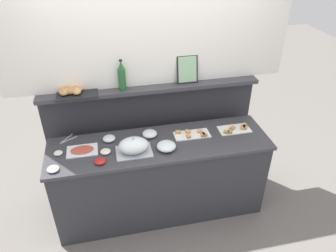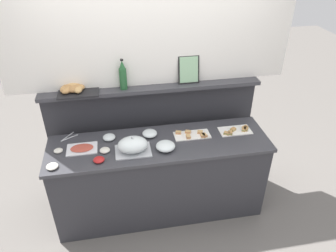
{
  "view_description": "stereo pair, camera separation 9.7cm",
  "coord_description": "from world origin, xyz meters",
  "px_view_note": "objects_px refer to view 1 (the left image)",
  "views": [
    {
      "loc": [
        -0.47,
        -2.56,
        2.79
      ],
      "look_at": [
        0.1,
        0.1,
        1.04
      ],
      "focal_mm": 34.45,
      "sensor_mm": 36.0,
      "label": 1
    },
    {
      "loc": [
        -0.38,
        -2.58,
        2.79
      ],
      "look_at": [
        0.1,
        0.1,
        1.04
      ],
      "focal_mm": 34.45,
      "sensor_mm": 36.0,
      "label": 2
    }
  ],
  "objects_px": {
    "serving_cloche": "(134,146)",
    "glass_bowl_small": "(109,139)",
    "condiment_bowl_red": "(105,152)",
    "condiment_bowl_cream": "(53,169)",
    "glass_bowl_large": "(150,134)",
    "condiment_bowl_teal": "(58,153)",
    "sandwich_platter_rear": "(235,129)",
    "serving_tongs": "(67,140)",
    "cold_cuts_platter": "(82,150)",
    "condiment_bowl_dark": "(100,161)",
    "bread_basket": "(72,90)",
    "glass_bowl_extra": "(166,146)",
    "framed_picture": "(187,69)",
    "sandwich_platter_side": "(193,134)",
    "wine_bottle_green": "(122,76)"
  },
  "relations": [
    {
      "from": "serving_tongs",
      "to": "glass_bowl_large",
      "type": "bearing_deg",
      "value": -7.62
    },
    {
      "from": "sandwich_platter_side",
      "to": "sandwich_platter_rear",
      "type": "xyz_separation_m",
      "value": [
        0.47,
        -0.0,
        0.0
      ]
    },
    {
      "from": "glass_bowl_small",
      "to": "wine_bottle_green",
      "type": "xyz_separation_m",
      "value": [
        0.19,
        0.28,
        0.53
      ]
    },
    {
      "from": "condiment_bowl_dark",
      "to": "framed_picture",
      "type": "bearing_deg",
      "value": 33.38
    },
    {
      "from": "glass_bowl_small",
      "to": "bread_basket",
      "type": "height_order",
      "value": "bread_basket"
    },
    {
      "from": "sandwich_platter_side",
      "to": "condiment_bowl_dark",
      "type": "relative_size",
      "value": 3.58
    },
    {
      "from": "glass_bowl_small",
      "to": "condiment_bowl_cream",
      "type": "xyz_separation_m",
      "value": [
        -0.51,
        -0.36,
        -0.0
      ]
    },
    {
      "from": "condiment_bowl_red",
      "to": "wine_bottle_green",
      "type": "relative_size",
      "value": 0.31
    },
    {
      "from": "condiment_bowl_cream",
      "to": "condiment_bowl_dark",
      "type": "xyz_separation_m",
      "value": [
        0.41,
        0.02,
        -0.0
      ]
    },
    {
      "from": "glass_bowl_extra",
      "to": "condiment_bowl_red",
      "type": "xyz_separation_m",
      "value": [
        -0.58,
        0.06,
        -0.02
      ]
    },
    {
      "from": "glass_bowl_small",
      "to": "condiment_bowl_dark",
      "type": "bearing_deg",
      "value": -106.66
    },
    {
      "from": "glass_bowl_large",
      "to": "condiment_bowl_teal",
      "type": "height_order",
      "value": "glass_bowl_large"
    },
    {
      "from": "bread_basket",
      "to": "framed_picture",
      "type": "relative_size",
      "value": 1.36
    },
    {
      "from": "cold_cuts_platter",
      "to": "condiment_bowl_dark",
      "type": "xyz_separation_m",
      "value": [
        0.16,
        -0.21,
        0.01
      ]
    },
    {
      "from": "serving_cloche",
      "to": "condiment_bowl_cream",
      "type": "height_order",
      "value": "serving_cloche"
    },
    {
      "from": "glass_bowl_small",
      "to": "condiment_bowl_dark",
      "type": "relative_size",
      "value": 1.23
    },
    {
      "from": "cold_cuts_platter",
      "to": "condiment_bowl_cream",
      "type": "xyz_separation_m",
      "value": [
        -0.25,
        -0.24,
        0.01
      ]
    },
    {
      "from": "glass_bowl_extra",
      "to": "wine_bottle_green",
      "type": "xyz_separation_m",
      "value": [
        -0.34,
        0.54,
        0.52
      ]
    },
    {
      "from": "glass_bowl_extra",
      "to": "condiment_bowl_teal",
      "type": "relative_size",
      "value": 2.22
    },
    {
      "from": "condiment_bowl_red",
      "to": "condiment_bowl_dark",
      "type": "relative_size",
      "value": 0.95
    },
    {
      "from": "condiment_bowl_red",
      "to": "condiment_bowl_teal",
      "type": "bearing_deg",
      "value": 170.33
    },
    {
      "from": "sandwich_platter_rear",
      "to": "serving_tongs",
      "type": "bearing_deg",
      "value": 173.81
    },
    {
      "from": "condiment_bowl_red",
      "to": "condiment_bowl_cream",
      "type": "bearing_deg",
      "value": -160.9
    },
    {
      "from": "sandwich_platter_side",
      "to": "condiment_bowl_dark",
      "type": "xyz_separation_m",
      "value": [
        -0.94,
        -0.25,
        0.01
      ]
    },
    {
      "from": "glass_bowl_small",
      "to": "condiment_bowl_teal",
      "type": "xyz_separation_m",
      "value": [
        -0.48,
        -0.13,
        -0.01
      ]
    },
    {
      "from": "glass_bowl_large",
      "to": "condiment_bowl_teal",
      "type": "bearing_deg",
      "value": -172.67
    },
    {
      "from": "glass_bowl_small",
      "to": "glass_bowl_extra",
      "type": "height_order",
      "value": "glass_bowl_extra"
    },
    {
      "from": "condiment_bowl_cream",
      "to": "glass_bowl_extra",
      "type": "bearing_deg",
      "value": 5.36
    },
    {
      "from": "sandwich_platter_rear",
      "to": "condiment_bowl_dark",
      "type": "distance_m",
      "value": 1.43
    },
    {
      "from": "glass_bowl_extra",
      "to": "condiment_bowl_red",
      "type": "height_order",
      "value": "glass_bowl_extra"
    },
    {
      "from": "cold_cuts_platter",
      "to": "glass_bowl_large",
      "type": "distance_m",
      "value": 0.68
    },
    {
      "from": "sandwich_platter_side",
      "to": "condiment_bowl_red",
      "type": "distance_m",
      "value": 0.9
    },
    {
      "from": "sandwich_platter_side",
      "to": "condiment_bowl_cream",
      "type": "relative_size",
      "value": 3.48
    },
    {
      "from": "serving_cloche",
      "to": "glass_bowl_small",
      "type": "xyz_separation_m",
      "value": [
        -0.22,
        0.24,
        -0.05
      ]
    },
    {
      "from": "sandwich_platter_side",
      "to": "condiment_bowl_dark",
      "type": "distance_m",
      "value": 0.98
    },
    {
      "from": "glass_bowl_large",
      "to": "glass_bowl_small",
      "type": "bearing_deg",
      "value": 178.46
    },
    {
      "from": "wine_bottle_green",
      "to": "bread_basket",
      "type": "xyz_separation_m",
      "value": [
        -0.49,
        0.01,
        -0.1
      ]
    },
    {
      "from": "sandwich_platter_rear",
      "to": "glass_bowl_extra",
      "type": "bearing_deg",
      "value": -167.29
    },
    {
      "from": "condiment_bowl_cream",
      "to": "wine_bottle_green",
      "type": "height_order",
      "value": "wine_bottle_green"
    },
    {
      "from": "glass_bowl_large",
      "to": "framed_picture",
      "type": "distance_m",
      "value": 0.78
    },
    {
      "from": "glass_bowl_small",
      "to": "framed_picture",
      "type": "relative_size",
      "value": 0.43
    },
    {
      "from": "condiment_bowl_cream",
      "to": "serving_tongs",
      "type": "xyz_separation_m",
      "value": [
        0.1,
        0.46,
        -0.01
      ]
    },
    {
      "from": "condiment_bowl_teal",
      "to": "sandwich_platter_rear",
      "type": "bearing_deg",
      "value": 1.22
    },
    {
      "from": "glass_bowl_large",
      "to": "serving_tongs",
      "type": "bearing_deg",
      "value": 172.38
    },
    {
      "from": "cold_cuts_platter",
      "to": "glass_bowl_large",
      "type": "bearing_deg",
      "value": 9.52
    },
    {
      "from": "condiment_bowl_red",
      "to": "condiment_bowl_cream",
      "type": "xyz_separation_m",
      "value": [
        -0.46,
        -0.16,
        0.0
      ]
    },
    {
      "from": "glass_bowl_small",
      "to": "glass_bowl_extra",
      "type": "relative_size",
      "value": 0.68
    },
    {
      "from": "glass_bowl_large",
      "to": "glass_bowl_extra",
      "type": "height_order",
      "value": "glass_bowl_extra"
    },
    {
      "from": "condiment_bowl_red",
      "to": "condiment_bowl_teal",
      "type": "relative_size",
      "value": 1.17
    },
    {
      "from": "cold_cuts_platter",
      "to": "wine_bottle_green",
      "type": "relative_size",
      "value": 0.92
    }
  ]
}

